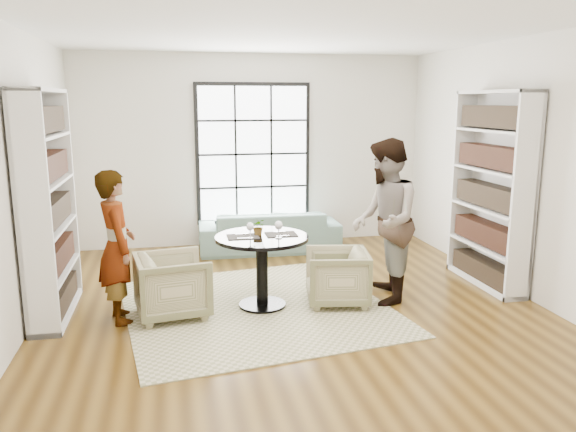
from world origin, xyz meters
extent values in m
plane|color=brown|center=(0.00, 0.00, 0.00)|extent=(6.00, 6.00, 0.00)
plane|color=silver|center=(0.00, 3.00, 1.50)|extent=(5.50, 0.00, 5.50)
plane|color=silver|center=(-2.75, 0.00, 1.50)|extent=(0.00, 6.00, 6.00)
plane|color=silver|center=(2.75, 0.00, 1.50)|extent=(0.00, 6.00, 6.00)
plane|color=silver|center=(0.00, -3.00, 1.50)|extent=(5.50, 0.00, 5.50)
plane|color=white|center=(0.00, 0.00, 3.00)|extent=(6.00, 6.00, 0.00)
cube|color=black|center=(0.00, 2.98, 1.45)|extent=(1.82, 0.06, 2.22)
cube|color=white|center=(0.00, 2.94, 1.45)|extent=(1.70, 0.02, 2.10)
cube|color=#BCB18D|center=(-0.41, 0.03, 0.01)|extent=(3.17, 3.17, 0.01)
cylinder|color=black|center=(-0.34, 0.05, 0.02)|extent=(0.53, 0.53, 0.04)
cylinder|color=black|center=(-0.34, 0.05, 0.40)|extent=(0.13, 0.13, 0.74)
cylinder|color=black|center=(-0.34, 0.05, 0.80)|extent=(1.03, 1.03, 0.04)
imported|color=slate|center=(0.16, 2.45, 0.31)|extent=(2.16, 0.90, 0.62)
imported|color=tan|center=(-1.32, -0.03, 0.34)|extent=(0.86, 0.84, 0.68)
imported|color=tan|center=(0.51, -0.02, 0.32)|extent=(0.80, 0.79, 0.63)
imported|color=gray|center=(-1.87, -0.03, 0.80)|extent=(0.51, 0.66, 1.60)
imported|color=gray|center=(1.06, -0.02, 0.94)|extent=(0.94, 1.07, 1.87)
cube|color=black|center=(-0.55, 0.05, 0.82)|extent=(0.34, 0.26, 0.01)
cube|color=black|center=(-0.12, 0.07, 0.82)|extent=(0.34, 0.26, 0.01)
cylinder|color=silver|center=(-0.48, -0.04, 0.82)|extent=(0.06, 0.06, 0.01)
cylinder|color=silver|center=(-0.48, -0.04, 0.87)|extent=(0.01, 0.01, 0.10)
sphere|color=maroon|center=(-0.48, -0.04, 0.95)|extent=(0.08, 0.08, 0.08)
ellipsoid|color=white|center=(-0.48, -0.04, 0.95)|extent=(0.08, 0.08, 0.09)
cylinder|color=silver|center=(-0.18, -0.09, 0.82)|extent=(0.07, 0.07, 0.01)
cylinder|color=silver|center=(-0.18, -0.09, 0.88)|extent=(0.01, 0.01, 0.11)
sphere|color=maroon|center=(-0.18, -0.09, 0.96)|extent=(0.08, 0.08, 0.08)
ellipsoid|color=white|center=(-0.18, -0.09, 0.96)|extent=(0.09, 0.09, 0.09)
imported|color=gray|center=(-0.37, 0.10, 0.91)|extent=(0.21, 0.19, 0.19)
camera|label=1|loc=(-1.28, -5.87, 2.27)|focal=35.00mm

